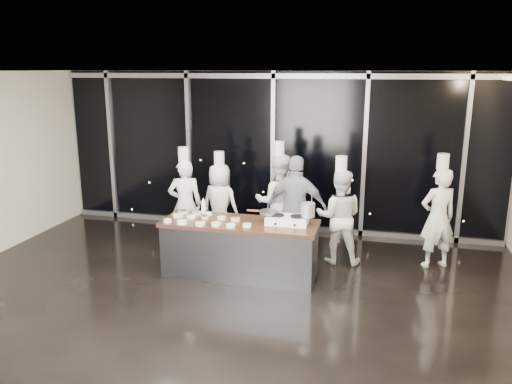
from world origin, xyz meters
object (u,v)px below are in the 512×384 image
chef_far_left (185,203)px  chef_right (339,216)px  stove (287,220)px  frying_pan (268,212)px  guest (297,207)px  chef_center (278,201)px  chef_side (438,217)px  demo_counter (240,248)px  chef_left (220,203)px  stock_pot (308,210)px

chef_far_left → chef_right: chef_far_left is taller
stove → chef_far_left: bearing=154.8°
chef_right → frying_pan: bearing=36.7°
guest → chef_center: bearing=-38.5°
frying_pan → chef_side: size_ratio=0.25×
chef_far_left → demo_counter: bearing=121.7°
demo_counter → stove: (0.74, 0.07, 0.51)m
chef_center → chef_right: chef_center is taller
chef_far_left → stove: bearing=134.6°
chef_right → chef_side: size_ratio=0.96×
chef_far_left → chef_left: 0.68m
stove → stock_pot: 0.37m
stock_pot → chef_far_left: size_ratio=0.11×
stove → frying_pan: size_ratio=1.32×
frying_pan → chef_far_left: bearing=151.5°
demo_counter → guest: size_ratio=1.36×
chef_side → chef_right: bearing=-18.2°
frying_pan → chef_left: (-1.21, 1.31, -0.28)m
chef_right → chef_left: bearing=-14.3°
stove → stock_pot: (0.32, 0.00, 0.18)m
frying_pan → chef_center: (-0.09, 1.30, -0.17)m
demo_counter → chef_right: 1.79m
chef_center → chef_side: bearing=161.5°
demo_counter → chef_side: chef_side is taller
chef_left → chef_center: size_ratio=0.88×
chef_far_left → chef_side: chef_side is taller
chef_far_left → chef_left: (0.53, 0.41, -0.07)m
stock_pot → chef_right: 1.03m
stove → chef_far_left: 2.25m
chef_side → chef_left: bearing=-28.8°
frying_pan → stove: bearing=-3.8°
chef_side → chef_far_left: bearing=-23.0°
demo_counter → chef_center: 1.50m
chef_left → chef_right: (2.25, -0.44, 0.04)m
demo_counter → chef_left: chef_left is taller
frying_pan → stock_pot: (0.63, -0.01, 0.08)m
chef_center → frying_pan: bearing=80.5°
stove → chef_side: (2.33, 1.08, -0.10)m
stock_pot → chef_left: chef_left is taller
demo_counter → stove: bearing=5.5°
demo_counter → stove: size_ratio=3.82×
guest → chef_far_left: bearing=5.6°
chef_far_left → chef_center: (1.65, 0.40, 0.04)m
chef_center → guest: chef_center is taller
chef_side → stove: bearing=-0.3°
frying_pan → chef_left: 1.81m
frying_pan → stock_pot: stock_pot is taller
stove → stock_pot: stock_pot is taller
stove → chef_left: chef_left is taller
stock_pot → guest: size_ratio=0.12×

